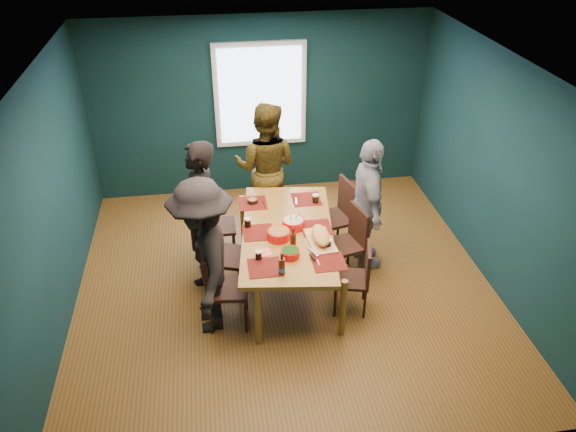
% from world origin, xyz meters
% --- Properties ---
extents(room, '(5.01, 5.01, 2.71)m').
position_xyz_m(room, '(0.00, 0.27, 1.37)').
color(room, brown).
rests_on(room, ground).
extents(dining_table, '(1.30, 2.19, 0.79)m').
position_xyz_m(dining_table, '(0.03, -0.01, 0.72)').
color(dining_table, olive).
rests_on(dining_table, floor).
extents(chair_left_far, '(0.43, 0.43, 0.94)m').
position_xyz_m(chair_left_far, '(-0.85, 0.71, 0.55)').
color(chair_left_far, black).
rests_on(chair_left_far, floor).
extents(chair_left_mid, '(0.59, 0.59, 1.03)m').
position_xyz_m(chair_left_mid, '(-0.78, 0.02, 0.60)').
color(chair_left_mid, black).
rests_on(chair_left_mid, floor).
extents(chair_left_near, '(0.48, 0.48, 0.97)m').
position_xyz_m(chair_left_near, '(-0.81, -0.57, 0.56)').
color(chair_left_near, black).
rests_on(chair_left_near, floor).
extents(chair_right_far, '(0.54, 0.54, 0.99)m').
position_xyz_m(chair_right_far, '(0.81, 0.66, 0.58)').
color(chair_right_far, black).
rests_on(chair_right_far, floor).
extents(chair_right_mid, '(0.51, 0.51, 0.92)m').
position_xyz_m(chair_right_mid, '(0.82, 0.09, 0.54)').
color(chair_right_mid, black).
rests_on(chair_right_mid, floor).
extents(chair_right_near, '(0.47, 0.47, 0.85)m').
position_xyz_m(chair_right_near, '(0.75, -0.57, 0.50)').
color(chair_right_near, black).
rests_on(chair_right_near, floor).
extents(person_far_left, '(0.53, 0.72, 1.83)m').
position_xyz_m(person_far_left, '(-0.96, 0.29, 0.92)').
color(person_far_left, black).
rests_on(person_far_left, floor).
extents(person_back, '(1.07, 0.96, 1.83)m').
position_xyz_m(person_back, '(-0.06, 1.38, 0.92)').
color(person_back, black).
rests_on(person_back, floor).
extents(person_right, '(0.46, 1.02, 1.72)m').
position_xyz_m(person_right, '(1.07, 0.29, 0.86)').
color(person_right, silver).
rests_on(person_right, floor).
extents(person_near_left, '(0.72, 1.20, 1.81)m').
position_xyz_m(person_near_left, '(-0.94, -0.57, 0.90)').
color(person_near_left, black).
rests_on(person_near_left, floor).
extents(bowl_salad, '(0.26, 0.26, 0.11)m').
position_xyz_m(bowl_salad, '(-0.09, -0.17, 0.85)').
color(bowl_salad, red).
rests_on(bowl_salad, dining_table).
extents(bowl_dumpling, '(0.26, 0.26, 0.24)m').
position_xyz_m(bowl_dumpling, '(0.11, 0.04, 0.85)').
color(bowl_dumpling, red).
rests_on(bowl_dumpling, dining_table).
extents(bowl_herbs, '(0.21, 0.21, 0.09)m').
position_xyz_m(bowl_herbs, '(-0.02, -0.53, 0.84)').
color(bowl_herbs, red).
rests_on(bowl_herbs, dining_table).
extents(cutting_board, '(0.34, 0.66, 0.15)m').
position_xyz_m(cutting_board, '(0.36, -0.30, 0.86)').
color(cutting_board, tan).
rests_on(cutting_board, dining_table).
extents(small_bowl, '(0.13, 0.13, 0.05)m').
position_xyz_m(small_bowl, '(-0.31, 0.68, 0.82)').
color(small_bowl, black).
rests_on(small_bowl, dining_table).
extents(beer_bottle_a, '(0.07, 0.07, 0.27)m').
position_xyz_m(beer_bottle_a, '(-0.15, -0.82, 0.89)').
color(beer_bottle_a, '#44180C').
rests_on(beer_bottle_a, dining_table).
extents(beer_bottle_b, '(0.07, 0.07, 0.26)m').
position_xyz_m(beer_bottle_b, '(0.04, -0.37, 0.89)').
color(beer_bottle_b, '#44180C').
rests_on(beer_bottle_b, dining_table).
extents(cola_glass_a, '(0.08, 0.08, 0.10)m').
position_xyz_m(cola_glass_a, '(-0.36, -0.53, 0.85)').
color(cola_glass_a, black).
rests_on(cola_glass_a, dining_table).
extents(cola_glass_b, '(0.07, 0.07, 0.10)m').
position_xyz_m(cola_glass_b, '(0.43, -0.41, 0.84)').
color(cola_glass_b, black).
rests_on(cola_glass_b, dining_table).
extents(cola_glass_c, '(0.08, 0.08, 0.11)m').
position_xyz_m(cola_glass_c, '(0.47, 0.57, 0.85)').
color(cola_glass_c, black).
rests_on(cola_glass_c, dining_table).
extents(cola_glass_d, '(0.08, 0.08, 0.11)m').
position_xyz_m(cola_glass_d, '(-0.42, 0.14, 0.85)').
color(cola_glass_d, black).
rests_on(cola_glass_d, dining_table).
extents(napkin_a, '(0.15, 0.15, 0.00)m').
position_xyz_m(napkin_a, '(0.40, 0.03, 0.79)').
color(napkin_a, '#FF6D6B').
rests_on(napkin_a, dining_table).
extents(napkin_b, '(0.18, 0.18, 0.00)m').
position_xyz_m(napkin_b, '(-0.29, -0.41, 0.79)').
color(napkin_b, '#FF6D6B').
rests_on(napkin_b, dining_table).
extents(napkin_c, '(0.19, 0.19, 0.00)m').
position_xyz_m(napkin_c, '(0.33, -0.74, 0.79)').
color(napkin_c, '#FF6D6B').
rests_on(napkin_c, dining_table).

